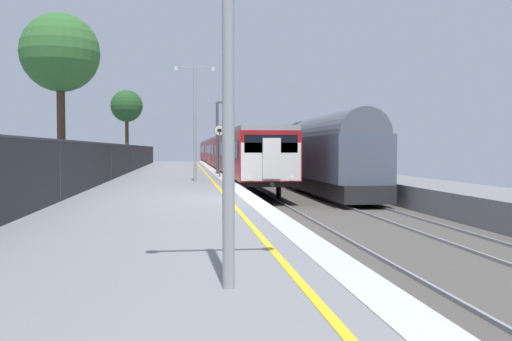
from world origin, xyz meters
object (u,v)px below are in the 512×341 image
at_px(signal_gantry, 222,129).
at_px(speed_limit_sign, 219,144).
at_px(freight_train_adjacent_track, 306,152).
at_px(background_tree_left, 127,107).
at_px(background_tree_centre, 59,56).
at_px(commuter_train_at_platform, 223,152).
at_px(platform_lamp_mid, 195,113).

bearing_deg(signal_gantry, speed_limit_sign, -95.75).
xyz_separation_m(freight_train_adjacent_track, background_tree_left, (-13.09, 17.10, 4.06)).
relative_size(speed_limit_sign, background_tree_centre, 0.34).
height_order(commuter_train_at_platform, platform_lamp_mid, platform_lamp_mid).
relative_size(freight_train_adjacent_track, background_tree_centre, 2.92).
distance_m(signal_gantry, speed_limit_sign, 4.00).
height_order(freight_train_adjacent_track, speed_limit_sign, freight_train_adjacent_track).
distance_m(speed_limit_sign, background_tree_left, 22.37).
distance_m(background_tree_left, background_tree_centre, 22.00).
xyz_separation_m(freight_train_adjacent_track, signal_gantry, (-5.46, 0.08, 1.51)).
relative_size(platform_lamp_mid, background_tree_left, 0.80).
xyz_separation_m(background_tree_left, background_tree_centre, (-1.25, -21.94, 1.05)).
relative_size(signal_gantry, background_tree_centre, 0.53).
height_order(commuter_train_at_platform, background_tree_left, background_tree_left).
xyz_separation_m(speed_limit_sign, platform_lamp_mid, (-1.46, -4.31, 1.47)).
distance_m(commuter_train_at_platform, speed_limit_sign, 24.88).
bearing_deg(commuter_train_at_platform, background_tree_left, -156.57).
relative_size(signal_gantry, speed_limit_sign, 1.57).
relative_size(freight_train_adjacent_track, speed_limit_sign, 8.64).
height_order(freight_train_adjacent_track, signal_gantry, signal_gantry).
distance_m(signal_gantry, background_tree_centre, 10.77).
bearing_deg(signal_gantry, commuter_train_at_platform, 86.02).
height_order(freight_train_adjacent_track, background_tree_left, background_tree_left).
distance_m(commuter_train_at_platform, signal_gantry, 21.07).
bearing_deg(freight_train_adjacent_track, commuter_train_at_platform, 100.78).
xyz_separation_m(commuter_train_at_platform, freight_train_adjacent_track, (4.00, -21.04, 0.11)).
xyz_separation_m(freight_train_adjacent_track, platform_lamp_mid, (-7.31, -8.08, 1.96)).
relative_size(background_tree_left, background_tree_centre, 0.81).
bearing_deg(speed_limit_sign, platform_lamp_mid, -108.73).
bearing_deg(background_tree_left, platform_lamp_mid, -77.07).
xyz_separation_m(signal_gantry, speed_limit_sign, (-0.39, -3.85, -1.03)).
distance_m(platform_lamp_mid, background_tree_left, 25.92).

